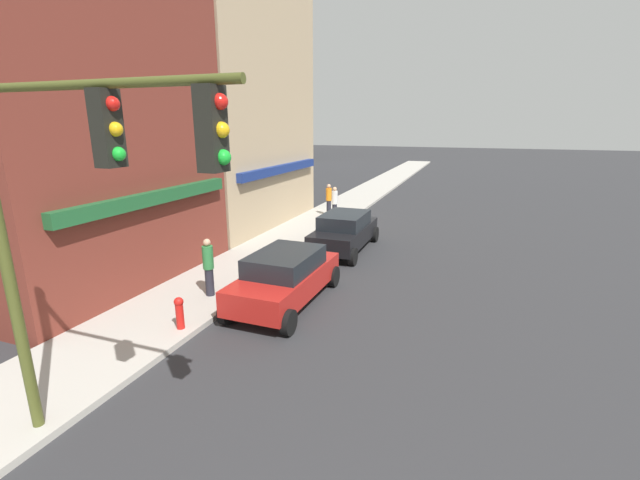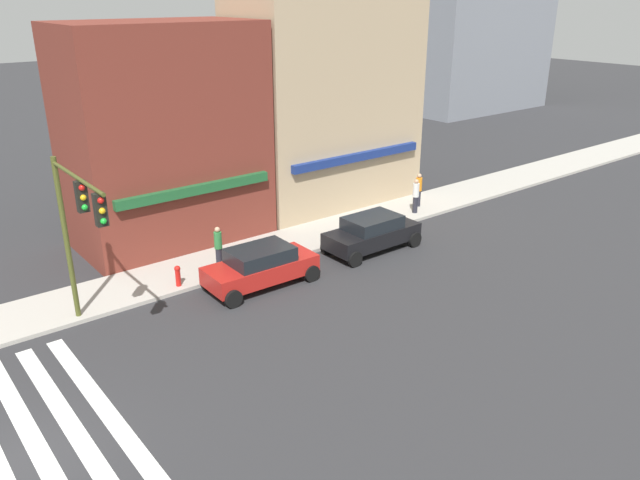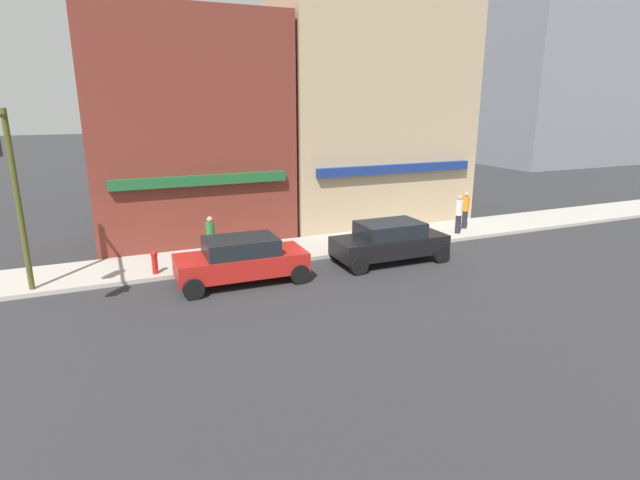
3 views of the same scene
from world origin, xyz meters
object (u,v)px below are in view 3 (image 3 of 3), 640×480
at_px(fire_hydrant, 155,261).
at_px(traffic_signal, 3,169).
at_px(pedestrian_orange_vest, 465,209).
at_px(sedan_black, 390,241).
at_px(pedestrian_green_top, 211,238).
at_px(sedan_red, 241,259).
at_px(pedestrian_white_shirt, 459,214).

bearing_deg(fire_hydrant, traffic_signal, -156.91).
bearing_deg(pedestrian_orange_vest, traffic_signal, -40.04).
distance_m(sedan_black, pedestrian_green_top, 6.82).
xyz_separation_m(traffic_signal, sedan_red, (6.53, -0.06, -3.40)).
distance_m(sedan_black, fire_hydrant, 8.72).
bearing_deg(sedan_black, pedestrian_green_top, 160.49).
relative_size(sedan_black, pedestrian_white_shirt, 2.49).
distance_m(traffic_signal, sedan_black, 12.85).
bearing_deg(pedestrian_white_shirt, pedestrian_green_top, -70.01).
xyz_separation_m(sedan_black, pedestrian_white_shirt, (4.92, 2.07, 0.23)).
height_order(traffic_signal, pedestrian_green_top, traffic_signal).
bearing_deg(pedestrian_white_shirt, sedan_red, -58.21).
relative_size(sedan_black, pedestrian_orange_vest, 2.49).
bearing_deg(fire_hydrant, sedan_black, -11.24).
bearing_deg(sedan_red, pedestrian_green_top, 105.30).
height_order(sedan_black, pedestrian_white_shirt, pedestrian_white_shirt).
xyz_separation_m(pedestrian_orange_vest, pedestrian_white_shirt, (-0.89, -0.64, 0.00)).
bearing_deg(sedan_black, sedan_red, 179.82).
distance_m(pedestrian_green_top, pedestrian_white_shirt, 11.36).
relative_size(traffic_signal, pedestrian_green_top, 3.31).
xyz_separation_m(pedestrian_orange_vest, fire_hydrant, (-14.37, -1.01, -0.46)).
xyz_separation_m(traffic_signal, pedestrian_white_shirt, (17.32, 2.01, -3.17)).
relative_size(pedestrian_white_shirt, fire_hydrant, 2.10).
xyz_separation_m(sedan_red, fire_hydrant, (-2.69, 1.70, -0.23)).
bearing_deg(pedestrian_white_shirt, traffic_signal, -62.45).
height_order(traffic_signal, pedestrian_white_shirt, traffic_signal).
bearing_deg(sedan_red, pedestrian_white_shirt, 11.99).
bearing_deg(pedestrian_white_shirt, fire_hydrant, -67.50).
bearing_deg(pedestrian_white_shirt, pedestrian_orange_vest, 146.57).
height_order(traffic_signal, sedan_black, traffic_signal).
bearing_deg(traffic_signal, pedestrian_white_shirt, 6.62).
height_order(sedan_red, fire_hydrant, sedan_red).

